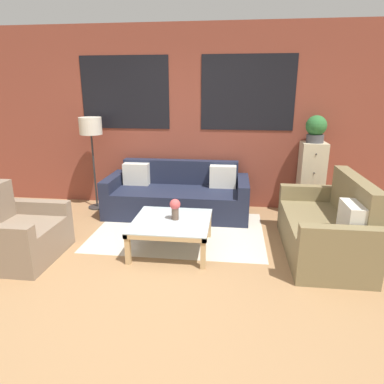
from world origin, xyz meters
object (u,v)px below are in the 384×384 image
(armchair_corner, at_px, (18,235))
(drawer_cabinet, at_px, (311,179))
(coffee_table, at_px, (172,224))
(floor_lamp, at_px, (91,131))
(settee_vintage, at_px, (327,229))
(potted_plant, at_px, (316,128))
(flower_vase, at_px, (175,207))
(couch_dark, at_px, (178,196))

(armchair_corner, height_order, drawer_cabinet, drawer_cabinet)
(coffee_table, distance_m, floor_lamp, 2.20)
(armchair_corner, height_order, floor_lamp, floor_lamp)
(settee_vintage, xyz_separation_m, floor_lamp, (-3.29, 1.23, 0.93))
(armchair_corner, relative_size, floor_lamp, 0.64)
(drawer_cabinet, relative_size, potted_plant, 2.82)
(coffee_table, height_order, potted_plant, potted_plant)
(floor_lamp, bearing_deg, drawer_cabinet, 2.18)
(settee_vintage, bearing_deg, drawer_cabinet, 87.02)
(settee_vintage, relative_size, potted_plant, 4.02)
(settee_vintage, xyz_separation_m, coffee_table, (-1.80, -0.12, 0.01))
(flower_vase, bearing_deg, armchair_corner, -165.37)
(drawer_cabinet, bearing_deg, flower_vase, -141.83)
(settee_vintage, bearing_deg, floor_lamp, 159.52)
(drawer_cabinet, bearing_deg, potted_plant, 90.00)
(settee_vintage, height_order, potted_plant, potted_plant)
(potted_plant, height_order, flower_vase, potted_plant)
(armchair_corner, xyz_separation_m, flower_vase, (1.73, 0.45, 0.25))
(settee_vintage, relative_size, drawer_cabinet, 1.43)
(floor_lamp, bearing_deg, armchair_corner, -96.70)
(armchair_corner, distance_m, potted_plant, 4.17)
(settee_vintage, height_order, floor_lamp, floor_lamp)
(couch_dark, xyz_separation_m, coffee_table, (0.13, -1.24, 0.04))
(couch_dark, height_order, potted_plant, potted_plant)
(coffee_table, height_order, drawer_cabinet, drawer_cabinet)
(couch_dark, relative_size, drawer_cabinet, 1.94)
(couch_dark, xyz_separation_m, floor_lamp, (-1.35, 0.10, 0.96))
(settee_vintage, bearing_deg, couch_dark, 149.84)
(drawer_cabinet, bearing_deg, couch_dark, -173.41)
(couch_dark, bearing_deg, potted_plant, 6.59)
(couch_dark, bearing_deg, drawer_cabinet, 6.59)
(settee_vintage, height_order, armchair_corner, settee_vintage)
(flower_vase, bearing_deg, couch_dark, 98.04)
(couch_dark, distance_m, floor_lamp, 1.66)
(floor_lamp, relative_size, potted_plant, 3.69)
(coffee_table, bearing_deg, drawer_cabinet, 38.23)
(settee_vintage, bearing_deg, armchair_corner, -171.25)
(settee_vintage, distance_m, potted_plant, 1.69)
(couch_dark, height_order, drawer_cabinet, drawer_cabinet)
(couch_dark, bearing_deg, flower_vase, -81.96)
(armchair_corner, bearing_deg, coffee_table, 13.88)
(potted_plant, bearing_deg, drawer_cabinet, -90.00)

